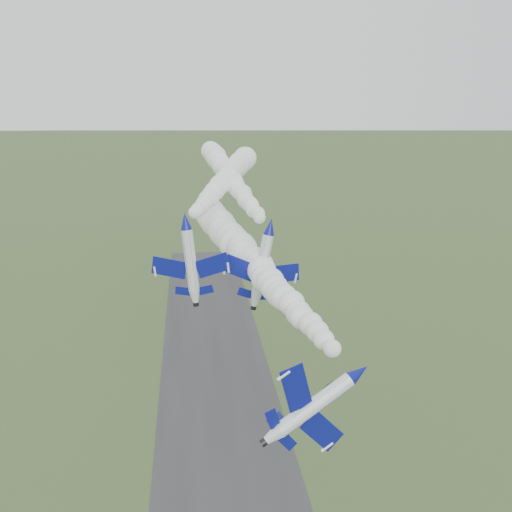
{
  "coord_description": "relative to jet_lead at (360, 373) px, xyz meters",
  "views": [
    {
      "loc": [
        -4.64,
        -55.05,
        58.94
      ],
      "look_at": [
        3.74,
        15.42,
        38.92
      ],
      "focal_mm": 40.0,
      "sensor_mm": 36.0,
      "label": 1
    }
  ],
  "objects": [
    {
      "name": "smoke_trail_jet_pair_left",
      "position": [
        -7.95,
        58.99,
        9.56
      ],
      "size": [
        18.24,
        55.39,
        4.98
      ],
      "primitive_type": null,
      "rotation": [
        0.0,
        0.0,
        -0.24
      ],
      "color": "white"
    },
    {
      "name": "smoke_trail_jet_lead",
      "position": [
        -6.24,
        32.59,
        1.38
      ],
      "size": [
        19.98,
        61.11,
        5.71
      ],
      "primitive_type": null,
      "rotation": [
        0.0,
        0.0,
        0.24
      ],
      "color": "white"
    },
    {
      "name": "smoke_trail_jet_pair_right",
      "position": [
        -6.78,
        66.11,
        9.0
      ],
      "size": [
        12.18,
        68.83,
        4.81
      ],
      "primitive_type": null,
      "rotation": [
        0.0,
        0.0,
        0.11
      ],
      "color": "white"
    },
    {
      "name": "jet_pair_left",
      "position": [
        -15.43,
        28.68,
        8.25
      ],
      "size": [
        11.01,
        12.92,
        3.26
      ],
      "rotation": [
        0.0,
        -0.09,
        -0.24
      ],
      "color": "white"
    },
    {
      "name": "jet_lead",
      "position": [
        0.0,
        0.0,
        0.0
      ],
      "size": [
        5.22,
        11.81,
        8.62
      ],
      "rotation": [
        0.0,
        1.07,
        0.24
      ],
      "color": "white"
    },
    {
      "name": "jet_pair_right",
      "position": [
        -4.13,
        28.44,
        7.27
      ],
      "size": [
        10.78,
        13.06,
        3.68
      ],
      "rotation": [
        0.0,
        0.2,
        0.11
      ],
      "color": "white"
    },
    {
      "name": "runway",
      "position": [
        -10.2,
        39.77,
        -34.75
      ],
      "size": [
        24.0,
        260.0,
        0.04
      ],
      "primitive_type": "cube",
      "color": "#323234",
      "rests_on": "ground"
    }
  ]
}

